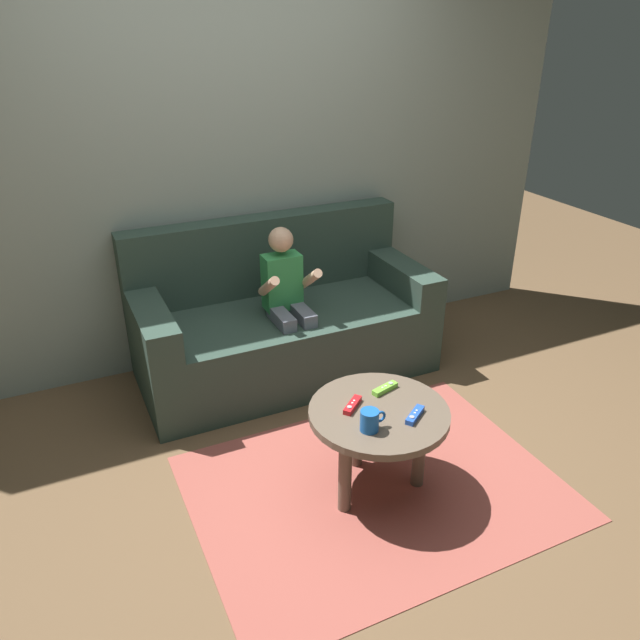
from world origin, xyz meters
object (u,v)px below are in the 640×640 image
object	(u,v)px
couch	(282,323)
coffee_mug	(370,420)
game_remote_red_near_edge	(353,405)
coffee_table	(378,422)
game_remote_lime_far_corner	(385,389)
game_remote_blue_center	(415,415)
person_seated_on_couch	(288,300)

from	to	relation	value
couch	coffee_mug	xyz separation A→B (m)	(-0.13, -1.33, 0.18)
game_remote_red_near_edge	coffee_mug	bearing A→B (deg)	-93.58
coffee_table	game_remote_lime_far_corner	size ratio (longest dim) A/B	4.36
game_remote_blue_center	couch	bearing A→B (deg)	93.69
game_remote_red_near_edge	coffee_mug	distance (m)	0.18
game_remote_red_near_edge	coffee_mug	xyz separation A→B (m)	(-0.01, -0.18, 0.04)
coffee_table	game_remote_red_near_edge	xyz separation A→B (m)	(-0.10, 0.06, 0.08)
person_seated_on_couch	coffee_table	xyz separation A→B (m)	(0.00, -1.03, -0.18)
person_seated_on_couch	coffee_table	bearing A→B (deg)	-89.81
person_seated_on_couch	game_remote_red_near_edge	bearing A→B (deg)	-95.58
couch	game_remote_red_near_edge	distance (m)	1.17
game_remote_red_near_edge	coffee_mug	size ratio (longest dim) A/B	1.10
person_seated_on_couch	game_remote_lime_far_corner	distance (m)	0.93
person_seated_on_couch	game_remote_red_near_edge	distance (m)	0.98
game_remote_red_near_edge	game_remote_lime_far_corner	xyz separation A→B (m)	(0.20, 0.06, 0.00)
person_seated_on_couch	coffee_mug	bearing A→B (deg)	-95.27
couch	game_remote_red_near_edge	xyz separation A→B (m)	(-0.12, -1.16, 0.14)
game_remote_red_near_edge	coffee_table	bearing A→B (deg)	-31.45
couch	coffee_table	world-z (taller)	couch
person_seated_on_couch	coffee_mug	world-z (taller)	person_seated_on_couch
game_remote_blue_center	game_remote_lime_far_corner	world-z (taller)	same
coffee_table	game_remote_blue_center	bearing A→B (deg)	-47.72
coffee_table	game_remote_blue_center	world-z (taller)	game_remote_blue_center
person_seated_on_couch	game_remote_lime_far_corner	world-z (taller)	person_seated_on_couch
coffee_table	game_remote_red_near_edge	world-z (taller)	game_remote_red_near_edge
coffee_table	person_seated_on_couch	bearing A→B (deg)	90.19
couch	person_seated_on_couch	xyz separation A→B (m)	(-0.03, -0.18, 0.24)
coffee_table	coffee_mug	bearing A→B (deg)	-133.32
person_seated_on_couch	game_remote_blue_center	distance (m)	1.17
person_seated_on_couch	game_remote_blue_center	xyz separation A→B (m)	(0.11, -1.16, -0.10)
game_remote_lime_far_corner	game_remote_blue_center	bearing A→B (deg)	-87.71
game_remote_lime_far_corner	person_seated_on_couch	bearing A→B (deg)	96.54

